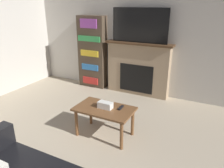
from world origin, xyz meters
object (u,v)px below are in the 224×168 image
at_px(tv, 140,25).
at_px(bookshelf, 92,52).
at_px(fireplace, 138,69).
at_px(coffee_table, 104,112).

relative_size(tv, bookshelf, 0.71).
height_order(fireplace, bookshelf, bookshelf).
bearing_deg(tv, coffee_table, -84.96).
bearing_deg(fireplace, coffee_table, -85.02).
bearing_deg(bookshelf, coffee_table, -53.76).
relative_size(tv, coffee_table, 1.37).
height_order(tv, coffee_table, tv).
relative_size(fireplace, bookshelf, 0.88).
xyz_separation_m(fireplace, bookshelf, (-1.18, -0.02, 0.26)).
bearing_deg(bookshelf, fireplace, 1.08).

